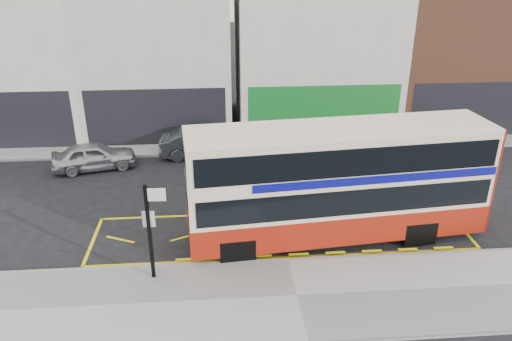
{
  "coord_description": "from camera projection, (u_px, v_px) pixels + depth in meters",
  "views": [
    {
      "loc": [
        -2.24,
        -14.55,
        9.92
      ],
      "look_at": [
        -0.92,
        2.0,
        2.45
      ],
      "focal_mm": 35.0,
      "sensor_mm": 36.0,
      "label": 1
    }
  ],
  "objects": [
    {
      "name": "ground",
      "position": [
        287.0,
        257.0,
        17.46
      ],
      "size": [
        120.0,
        120.0,
        0.0
      ],
      "primitive_type": "plane",
      "color": "black",
      "rests_on": "ground"
    },
    {
      "name": "terrace_far_left",
      "position": [
        16.0,
        46.0,
        28.13
      ],
      "size": [
        8.0,
        8.01,
        10.8
      ],
      "color": "silver",
      "rests_on": "ground"
    },
    {
      "name": "terrace_right",
      "position": [
        460.0,
        44.0,
        30.11
      ],
      "size": [
        9.0,
        8.01,
        10.3
      ],
      "color": "brown",
      "rests_on": "ground"
    },
    {
      "name": "terrace_left",
      "position": [
        158.0,
        35.0,
        28.51
      ],
      "size": [
        8.0,
        8.01,
        11.8
      ],
      "color": "silver",
      "rests_on": "ground"
    },
    {
      "name": "road_markings",
      "position": [
        281.0,
        233.0,
        18.91
      ],
      "size": [
        14.0,
        3.4,
        0.01
      ],
      "primitive_type": null,
      "color": "yellow",
      "rests_on": "ground"
    },
    {
      "name": "kerb",
      "position": [
        288.0,
        261.0,
        17.09
      ],
      "size": [
        40.0,
        0.15,
        0.15
      ],
      "primitive_type": "cube",
      "color": "gray",
      "rests_on": "ground"
    },
    {
      "name": "car_grey",
      "position": [
        204.0,
        142.0,
        25.6
      ],
      "size": [
        4.53,
        1.73,
        1.48
      ],
      "primitive_type": "imported",
      "rotation": [
        0.0,
        0.0,
        1.61
      ],
      "color": "#414449",
      "rests_on": "ground"
    },
    {
      "name": "far_pavement",
      "position": [
        260.0,
        142.0,
        27.43
      ],
      "size": [
        50.0,
        3.0,
        0.15
      ],
      "primitive_type": "cube",
      "color": "#A9A4A0",
      "rests_on": "ground"
    },
    {
      "name": "bus_stop_post",
      "position": [
        151.0,
        224.0,
        15.38
      ],
      "size": [
        0.82,
        0.15,
        3.31
      ],
      "rotation": [
        0.0,
        0.0,
        -0.04
      ],
      "color": "black",
      "rests_on": "pavement"
    },
    {
      "name": "car_white",
      "position": [
        445.0,
        139.0,
        26.06
      ],
      "size": [
        5.22,
        2.64,
        1.45
      ],
      "primitive_type": "imported",
      "rotation": [
        0.0,
        0.0,
        1.45
      ],
      "color": "#B8B8B8",
      "rests_on": "ground"
    },
    {
      "name": "car_silver",
      "position": [
        94.0,
        156.0,
        24.12
      ],
      "size": [
        4.17,
        2.4,
        1.34
      ],
      "primitive_type": "imported",
      "rotation": [
        0.0,
        0.0,
        1.79
      ],
      "color": "silver",
      "rests_on": "ground"
    },
    {
      "name": "terrace_green_shop",
      "position": [
        313.0,
        37.0,
        29.26
      ],
      "size": [
        9.0,
        8.01,
        11.3
      ],
      "color": "silver",
      "rests_on": "ground"
    },
    {
      "name": "street_tree_right",
      "position": [
        424.0,
        70.0,
        27.72
      ],
      "size": [
        2.5,
        2.5,
        5.39
      ],
      "color": "black",
      "rests_on": "ground"
    },
    {
      "name": "pavement",
      "position": [
        297.0,
        297.0,
        15.34
      ],
      "size": [
        40.0,
        4.0,
        0.15
      ],
      "primitive_type": "cube",
      "color": "#A9A4A0",
      "rests_on": "ground"
    },
    {
      "name": "double_decker_bus",
      "position": [
        339.0,
        182.0,
        17.79
      ],
      "size": [
        10.96,
        3.5,
        4.3
      ],
      "rotation": [
        0.0,
        0.0,
        0.1
      ],
      "color": "#FFE6C2",
      "rests_on": "ground"
    }
  ]
}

